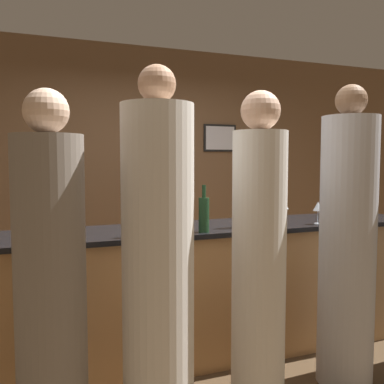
% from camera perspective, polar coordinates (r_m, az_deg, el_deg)
% --- Properties ---
extents(ground_plane, '(14.00, 14.00, 0.00)m').
position_cam_1_polar(ground_plane, '(3.51, 2.75, -20.57)').
color(ground_plane, '#4C3823').
extents(back_wall, '(8.00, 0.08, 2.80)m').
position_cam_1_polar(back_wall, '(5.13, -6.56, 3.44)').
color(back_wall, brown).
rests_on(back_wall, ground_plane).
extents(bar_counter, '(3.42, 0.65, 0.98)m').
position_cam_1_polar(bar_counter, '(3.33, 2.79, -12.85)').
color(bar_counter, '#B27F4C').
rests_on(bar_counter, ground_plane).
extents(bartender, '(0.34, 0.34, 2.00)m').
position_cam_1_polar(bartender, '(3.92, -6.68, -3.61)').
color(bartender, gray).
rests_on(bartender, ground_plane).
extents(guest_0, '(0.36, 0.36, 1.95)m').
position_cam_1_polar(guest_0, '(2.99, 19.98, -6.86)').
color(guest_0, '#B2B2B7').
rests_on(guest_0, ground_plane).
extents(guest_1, '(0.32, 0.32, 1.87)m').
position_cam_1_polar(guest_1, '(2.57, 8.89, -9.02)').
color(guest_1, silver).
rests_on(guest_1, ground_plane).
extents(guest_2, '(0.35, 0.35, 1.82)m').
position_cam_1_polar(guest_2, '(2.28, -18.33, -11.90)').
color(guest_2, gray).
rests_on(guest_2, ground_plane).
extents(guest_4, '(0.38, 0.38, 1.96)m').
position_cam_1_polar(guest_4, '(2.30, -4.55, -9.91)').
color(guest_4, silver).
rests_on(guest_4, ground_plane).
extents(wine_bottle_0, '(0.07, 0.07, 0.29)m').
position_cam_1_polar(wine_bottle_0, '(3.80, 18.88, -1.73)').
color(wine_bottle_0, '#19381E').
rests_on(wine_bottle_0, bar_counter).
extents(wine_bottle_1, '(0.07, 0.07, 0.32)m').
position_cam_1_polar(wine_bottle_1, '(2.92, 1.59, -2.93)').
color(wine_bottle_1, '#19381E').
rests_on(wine_bottle_1, bar_counter).
extents(wine_bottle_2, '(0.07, 0.07, 0.30)m').
position_cam_1_polar(wine_bottle_2, '(3.14, 6.48, -2.56)').
color(wine_bottle_2, black).
rests_on(wine_bottle_2, bar_counter).
extents(wine_glass_0, '(0.06, 0.06, 0.17)m').
position_cam_1_polar(wine_glass_0, '(2.74, -8.23, -3.30)').
color(wine_glass_0, silver).
rests_on(wine_glass_0, bar_counter).
extents(wine_glass_2, '(0.07, 0.07, 0.17)m').
position_cam_1_polar(wine_glass_2, '(3.43, 16.45, -1.92)').
color(wine_glass_2, silver).
rests_on(wine_glass_2, bar_counter).
extents(wine_glass_3, '(0.07, 0.07, 0.14)m').
position_cam_1_polar(wine_glass_3, '(3.13, 8.99, -2.91)').
color(wine_glass_3, silver).
rests_on(wine_glass_3, bar_counter).
extents(wine_glass_5, '(0.08, 0.08, 0.15)m').
position_cam_1_polar(wine_glass_5, '(2.69, -19.43, -4.04)').
color(wine_glass_5, silver).
rests_on(wine_glass_5, bar_counter).
extents(wine_glass_6, '(0.07, 0.07, 0.17)m').
position_cam_1_polar(wine_glass_6, '(3.43, 12.19, -1.82)').
color(wine_glass_6, silver).
rests_on(wine_glass_6, bar_counter).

